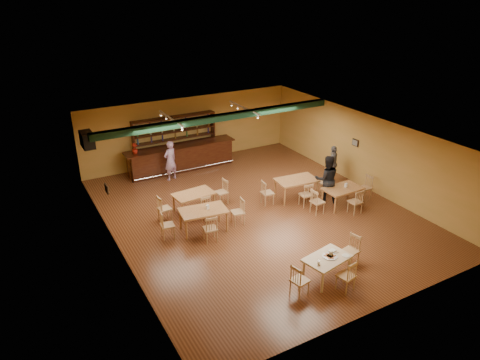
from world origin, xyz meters
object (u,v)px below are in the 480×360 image
bar_counter (181,157)px  dining_table_b (296,189)px  dining_table_d (342,197)px  dining_table_a (194,202)px  near_table (326,268)px  patron_bar (170,161)px  dining_table_c (204,220)px  patron_right_a (327,179)px

bar_counter → dining_table_b: size_ratio=3.17×
dining_table_d → bar_counter: bearing=120.8°
dining_table_a → near_table: 5.74m
dining_table_a → patron_bar: size_ratio=0.84×
dining_table_a → patron_bar: patron_bar is taller
bar_counter → dining_table_d: bar_counter is taller
dining_table_b → dining_table_d: size_ratio=1.08×
dining_table_a → dining_table_c: size_ratio=0.93×
near_table → patron_bar: (-1.31, 8.62, 0.51)m
patron_right_a → near_table: bearing=76.6°
patron_right_a → dining_table_a: bearing=5.5°
dining_table_b → near_table: bearing=-110.8°
dining_table_d → patron_bar: 7.15m
dining_table_b → dining_table_c: dining_table_b is taller
near_table → patron_right_a: 4.93m
bar_counter → patron_right_a: patron_right_a is taller
dining_table_a → near_table: bearing=-78.9°
patron_bar → dining_table_d: bearing=110.2°
dining_table_d → near_table: bearing=-137.5°
bar_counter → dining_table_c: (-1.39, -5.35, -0.18)m
dining_table_b → dining_table_d: bearing=-45.2°
dining_table_b → patron_right_a: size_ratio=0.84×
dining_table_b → patron_bar: size_ratio=0.91×
dining_table_c → near_table: size_ratio=1.20×
near_table → dining_table_a: bearing=95.2°
dining_table_c → patron_bar: (0.58, 4.52, 0.47)m
dining_table_a → dining_table_b: bearing=-18.2°
patron_bar → dining_table_a: bearing=63.5°
dining_table_a → patron_right_a: patron_right_a is taller
dining_table_b → patron_right_a: patron_right_a is taller
bar_counter → near_table: bar_counter is taller
near_table → patron_right_a: (3.06, 3.82, 0.58)m
bar_counter → near_table: 9.46m
dining_table_a → patron_right_a: (4.68, -1.69, 0.57)m
dining_table_a → patron_right_a: size_ratio=0.78×
dining_table_d → near_table: dining_table_d is taller
bar_counter → dining_table_c: bearing=-104.6°
dining_table_b → dining_table_c: (-4.15, -0.52, -0.00)m
patron_bar → near_table: bearing=77.7°
dining_table_c → patron_right_a: patron_right_a is taller
bar_counter → patron_right_a: (3.56, -5.63, 0.37)m
dining_table_b → patron_right_a: (0.80, -0.80, 0.54)m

